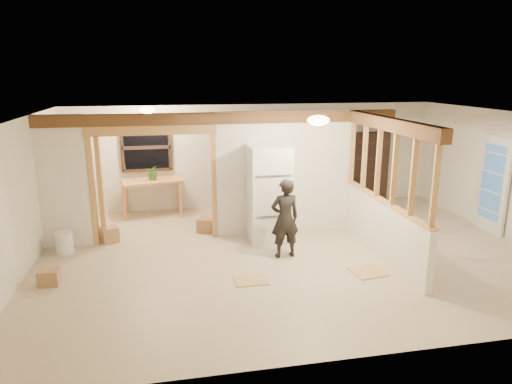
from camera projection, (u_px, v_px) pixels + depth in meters
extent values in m
cube|color=#BDA98C|center=(289.00, 253.00, 8.41)|extent=(9.00, 6.50, 0.01)
cube|color=white|center=(292.00, 116.00, 7.78)|extent=(9.00, 6.50, 0.01)
cube|color=white|center=(256.00, 156.00, 11.18)|extent=(9.00, 0.01, 2.50)
cube|color=white|center=(369.00, 258.00, 5.01)|extent=(9.00, 0.01, 2.50)
cube|color=white|center=(18.00, 201.00, 7.26)|extent=(0.01, 6.50, 2.50)
cube|color=white|center=(512.00, 177.00, 8.93)|extent=(0.01, 6.50, 2.50)
cube|color=white|center=(63.00, 182.00, 8.48)|extent=(0.90, 0.12, 2.50)
cube|color=white|center=(285.00, 173.00, 9.27)|extent=(2.80, 0.12, 2.50)
cube|color=tan|center=(155.00, 186.00, 8.83)|extent=(2.46, 0.14, 2.20)
cube|color=brown|center=(225.00, 118.00, 8.76)|extent=(7.00, 0.18, 0.22)
cube|color=brown|center=(389.00, 124.00, 7.73)|extent=(0.18, 3.30, 0.22)
cube|color=white|center=(382.00, 229.00, 8.20)|extent=(0.12, 3.20, 1.00)
cube|color=tan|center=(386.00, 166.00, 7.91)|extent=(0.14, 3.20, 1.32)
cube|color=black|center=(146.00, 148.00, 10.55)|extent=(1.12, 0.10, 1.10)
cube|color=white|center=(493.00, 185.00, 9.36)|extent=(0.12, 0.86, 2.00)
ellipsoid|color=#FFEABF|center=(318.00, 120.00, 7.37)|extent=(0.36, 0.36, 0.16)
ellipsoid|color=#FFEABF|center=(147.00, 110.00, 9.50)|extent=(0.32, 0.32, 0.14)
ellipsoid|color=#FFD88C|center=(173.00, 127.00, 9.01)|extent=(0.07, 0.07, 0.07)
cube|color=silver|center=(269.00, 194.00, 8.85)|extent=(0.78, 0.76, 1.89)
imported|color=black|center=(285.00, 218.00, 8.08)|extent=(0.56, 0.40, 1.44)
cube|color=tan|center=(153.00, 198.00, 10.55)|extent=(1.46, 0.94, 0.85)
imported|color=#265621|center=(153.00, 172.00, 10.37)|extent=(0.38, 0.35, 0.36)
cylinder|color=#A61313|center=(71.00, 215.00, 9.66)|extent=(0.56, 0.56, 0.61)
cube|color=black|center=(370.00, 167.00, 11.61)|extent=(0.89, 0.30, 1.79)
cylinder|color=white|center=(64.00, 243.00, 8.37)|extent=(0.40, 0.40, 0.40)
cube|color=#A97D51|center=(206.00, 225.00, 9.53)|extent=(0.41, 0.38, 0.29)
cube|color=#A97D51|center=(110.00, 234.00, 8.98)|extent=(0.40, 0.40, 0.29)
cube|color=#A97D51|center=(49.00, 277.00, 7.12)|extent=(0.31, 0.25, 0.25)
cube|color=tan|center=(368.00, 271.00, 7.61)|extent=(0.60, 0.60, 0.02)
cube|color=tan|center=(251.00, 280.00, 7.29)|extent=(0.54, 0.43, 0.02)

